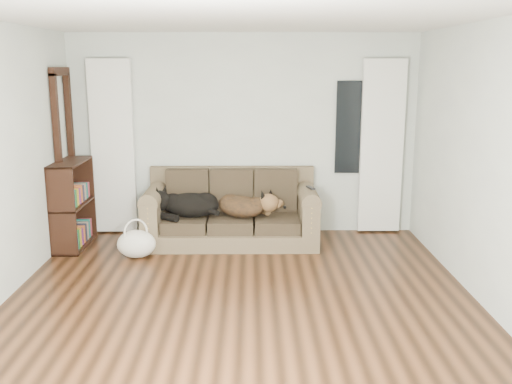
{
  "coord_description": "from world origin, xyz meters",
  "views": [
    {
      "loc": [
        0.1,
        -4.94,
        2.19
      ],
      "look_at": [
        0.15,
        1.6,
        0.73
      ],
      "focal_mm": 40.0,
      "sensor_mm": 36.0,
      "label": 1
    }
  ],
  "objects_px": {
    "sofa": "(231,208)",
    "dog_shepherd": "(244,205)",
    "bookshelf": "(73,207)",
    "dog_black_lab": "(188,206)",
    "tote_bag": "(136,244)"
  },
  "relations": [
    {
      "from": "sofa",
      "to": "bookshelf",
      "type": "distance_m",
      "value": 1.94
    },
    {
      "from": "sofa",
      "to": "dog_black_lab",
      "type": "xyz_separation_m",
      "value": [
        -0.54,
        -0.03,
        0.03
      ]
    },
    {
      "from": "dog_shepherd",
      "to": "tote_bag",
      "type": "height_order",
      "value": "dog_shepherd"
    },
    {
      "from": "sofa",
      "to": "dog_black_lab",
      "type": "relative_size",
      "value": 2.99
    },
    {
      "from": "dog_shepherd",
      "to": "tote_bag",
      "type": "distance_m",
      "value": 1.4
    },
    {
      "from": "sofa",
      "to": "tote_bag",
      "type": "distance_m",
      "value": 1.26
    },
    {
      "from": "sofa",
      "to": "tote_bag",
      "type": "relative_size",
      "value": 4.74
    },
    {
      "from": "bookshelf",
      "to": "dog_shepherd",
      "type": "bearing_deg",
      "value": 1.88
    },
    {
      "from": "sofa",
      "to": "dog_black_lab",
      "type": "bearing_deg",
      "value": -176.6
    },
    {
      "from": "tote_bag",
      "to": "bookshelf",
      "type": "height_order",
      "value": "bookshelf"
    },
    {
      "from": "sofa",
      "to": "dog_shepherd",
      "type": "distance_m",
      "value": 0.18
    },
    {
      "from": "dog_black_lab",
      "to": "tote_bag",
      "type": "height_order",
      "value": "dog_black_lab"
    },
    {
      "from": "dog_black_lab",
      "to": "bookshelf",
      "type": "distance_m",
      "value": 1.4
    },
    {
      "from": "dog_black_lab",
      "to": "bookshelf",
      "type": "relative_size",
      "value": 0.67
    },
    {
      "from": "tote_bag",
      "to": "dog_black_lab",
      "type": "bearing_deg",
      "value": 45.09
    }
  ]
}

